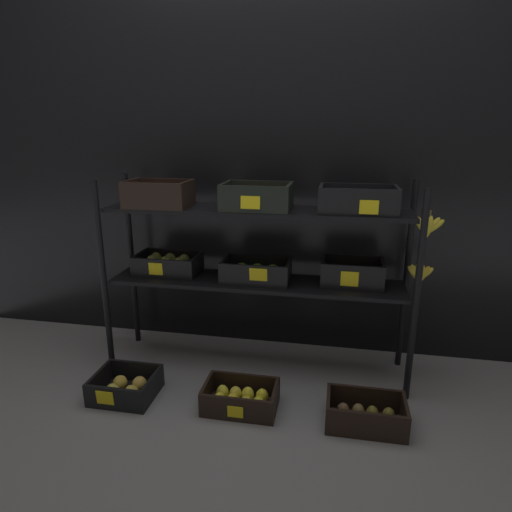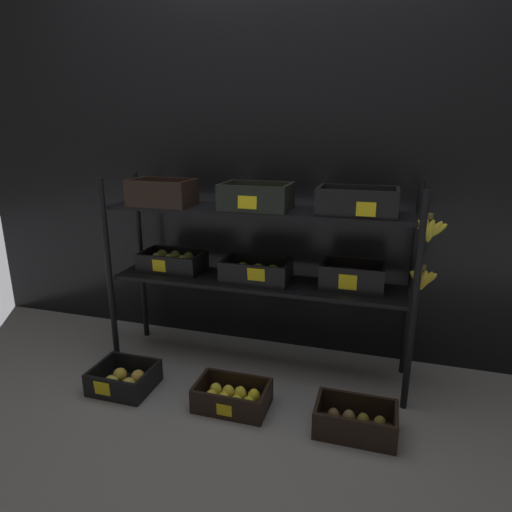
# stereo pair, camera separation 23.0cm
# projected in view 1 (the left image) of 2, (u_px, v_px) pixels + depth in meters

# --- Properties ---
(ground_plane) EXTENTS (10.00, 10.00, 0.00)m
(ground_plane) POSITION_uv_depth(u_px,v_px,m) (256.00, 365.00, 2.49)
(ground_plane) COLOR gray
(storefront_wall) EXTENTS (3.98, 0.12, 2.04)m
(storefront_wall) POSITION_uv_depth(u_px,v_px,m) (268.00, 177.00, 2.55)
(storefront_wall) COLOR black
(storefront_wall) RESTS_ON ground_plane
(display_rack) EXTENTS (1.72, 0.36, 1.05)m
(display_rack) POSITION_uv_depth(u_px,v_px,m) (258.00, 245.00, 2.29)
(display_rack) COLOR black
(display_rack) RESTS_ON ground_plane
(crate_ground_apple_gold) EXTENTS (0.30, 0.27, 0.12)m
(crate_ground_apple_gold) POSITION_uv_depth(u_px,v_px,m) (126.00, 387.00, 2.20)
(crate_ground_apple_gold) COLOR black
(crate_ground_apple_gold) RESTS_ON ground_plane
(crate_ground_lemon) EXTENTS (0.35, 0.23, 0.12)m
(crate_ground_lemon) POSITION_uv_depth(u_px,v_px,m) (240.00, 399.00, 2.10)
(crate_ground_lemon) COLOR black
(crate_ground_lemon) RESTS_ON ground_plane
(crate_ground_kiwi) EXTENTS (0.35, 0.21, 0.13)m
(crate_ground_kiwi) POSITION_uv_depth(u_px,v_px,m) (366.00, 415.00, 1.98)
(crate_ground_kiwi) COLOR black
(crate_ground_kiwi) RESTS_ON ground_plane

